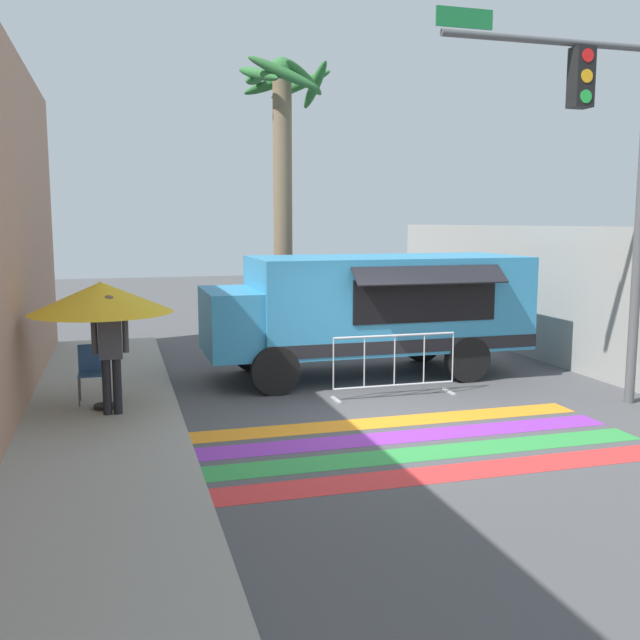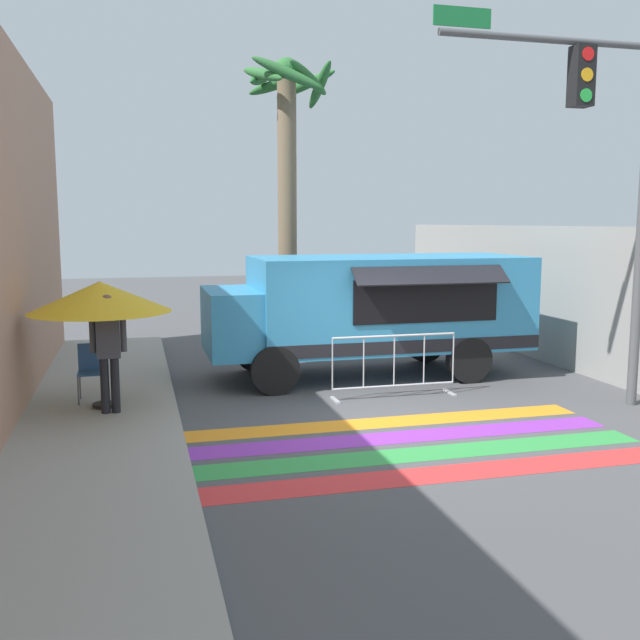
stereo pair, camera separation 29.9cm
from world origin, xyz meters
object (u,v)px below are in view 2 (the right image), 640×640
(vendor_person, at_px, (108,345))
(traffic_signal_pole, at_px, (609,149))
(palm_tree, at_px, (288,162))
(patio_umbrella, at_px, (100,297))
(barricade_front, at_px, (394,366))
(food_truck, at_px, (365,306))
(folding_chair, at_px, (92,366))

(vendor_person, bearing_deg, traffic_signal_pole, -19.05)
(vendor_person, bearing_deg, palm_tree, 43.23)
(patio_umbrella, height_order, barricade_front, patio_umbrella)
(barricade_front, bearing_deg, food_truck, 88.55)
(folding_chair, bearing_deg, palm_tree, 70.55)
(vendor_person, bearing_deg, patio_umbrella, 94.30)
(patio_umbrella, bearing_deg, palm_tree, 52.26)
(food_truck, height_order, patio_umbrella, food_truck)
(barricade_front, bearing_deg, palm_tree, 98.45)
(barricade_front, bearing_deg, vendor_person, -173.96)
(patio_umbrella, bearing_deg, folding_chair, 111.77)
(food_truck, distance_m, folding_chair, 5.28)
(patio_umbrella, relative_size, palm_tree, 0.32)
(food_truck, relative_size, patio_umbrella, 2.90)
(food_truck, xyz_separation_m, barricade_front, (-0.04, -1.75, -0.84))
(patio_umbrella, distance_m, barricade_front, 4.99)
(traffic_signal_pole, distance_m, folding_chair, 8.86)
(vendor_person, bearing_deg, barricade_front, -5.67)
(folding_chair, xyz_separation_m, barricade_front, (5.00, -0.37, -0.18))
(traffic_signal_pole, xyz_separation_m, barricade_front, (-2.96, 1.48, -3.60))
(traffic_signal_pole, relative_size, barricade_front, 2.76)
(traffic_signal_pole, height_order, folding_chair, traffic_signal_pole)
(vendor_person, relative_size, palm_tree, 0.27)
(food_truck, height_order, traffic_signal_pole, traffic_signal_pole)
(vendor_person, xyz_separation_m, barricade_front, (4.70, 0.50, -0.65))
(food_truck, bearing_deg, folding_chair, -164.71)
(folding_chair, xyz_separation_m, vendor_person, (0.30, -0.87, 0.48))
(food_truck, distance_m, patio_umbrella, 5.22)
(food_truck, xyz_separation_m, vendor_person, (-4.74, -2.25, -0.19))
(traffic_signal_pole, relative_size, palm_tree, 0.92)
(barricade_front, relative_size, palm_tree, 0.33)
(traffic_signal_pole, relative_size, folding_chair, 6.79)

